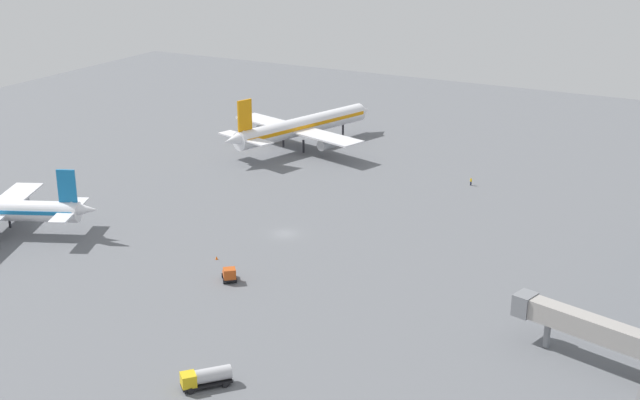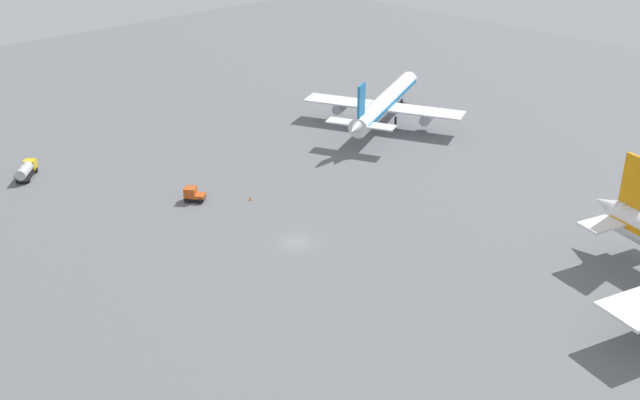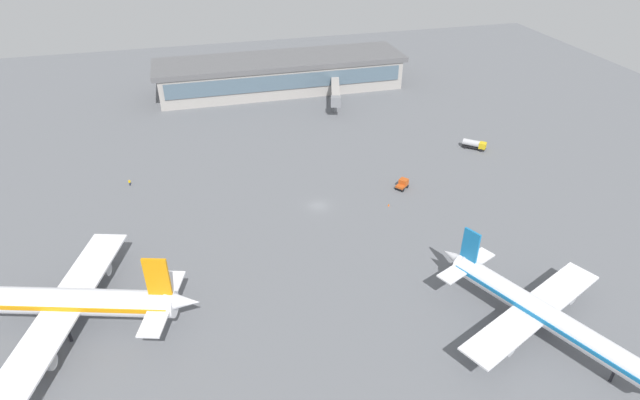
{
  "view_description": "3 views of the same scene",
  "coord_description": "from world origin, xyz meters",
  "px_view_note": "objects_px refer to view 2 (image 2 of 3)",
  "views": [
    {
      "loc": [
        -125.44,
        -74.31,
        57.93
      ],
      "look_at": [
        8.51,
        -2.61,
        4.25
      ],
      "focal_mm": 48.48,
      "sensor_mm": 36.0,
      "label": 1
    },
    {
      "loc": [
        72.07,
        -64.77,
        52.21
      ],
      "look_at": [
        1.71,
        3.06,
        6.28
      ],
      "focal_mm": 42.86,
      "sensor_mm": 36.0,
      "label": 2
    },
    {
      "loc": [
        25.15,
        97.3,
        64.49
      ],
      "look_at": [
        0.79,
        4.56,
        4.44
      ],
      "focal_mm": 29.06,
      "sensor_mm": 36.0,
      "label": 3
    }
  ],
  "objects_px": {
    "safety_cone_near_gate": "(250,198)",
    "fuel_truck": "(26,170)",
    "baggage_tug": "(193,194)",
    "airplane_taxiing": "(385,103)"
  },
  "relations": [
    {
      "from": "safety_cone_near_gate",
      "to": "fuel_truck",
      "type": "bearing_deg",
      "value": -147.12
    },
    {
      "from": "baggage_tug",
      "to": "fuel_truck",
      "type": "bearing_deg",
      "value": -11.08
    },
    {
      "from": "fuel_truck",
      "to": "baggage_tug",
      "type": "bearing_deg",
      "value": -109.74
    },
    {
      "from": "airplane_taxiing",
      "to": "fuel_truck",
      "type": "height_order",
      "value": "airplane_taxiing"
    },
    {
      "from": "baggage_tug",
      "to": "fuel_truck",
      "type": "xyz_separation_m",
      "value": [
        -27.56,
        -15.06,
        0.23
      ]
    },
    {
      "from": "fuel_truck",
      "to": "safety_cone_near_gate",
      "type": "relative_size",
      "value": 9.95
    },
    {
      "from": "baggage_tug",
      "to": "safety_cone_near_gate",
      "type": "xyz_separation_m",
      "value": [
        6.15,
        6.74,
        -0.86
      ]
    },
    {
      "from": "airplane_taxiing",
      "to": "baggage_tug",
      "type": "bearing_deg",
      "value": 159.65
    },
    {
      "from": "airplane_taxiing",
      "to": "fuel_truck",
      "type": "xyz_separation_m",
      "value": [
        -24.24,
        -64.74,
        -3.14
      ]
    },
    {
      "from": "baggage_tug",
      "to": "fuel_truck",
      "type": "distance_m",
      "value": 31.4
    }
  ]
}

